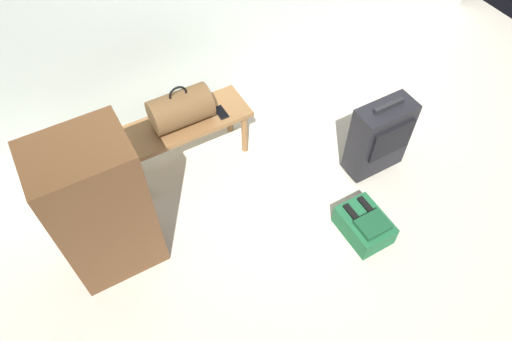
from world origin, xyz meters
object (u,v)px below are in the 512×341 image
(cell_phone, at_px, (221,112))
(duffel_bag_brown, at_px, (181,109))
(suitcase_upright_charcoal, at_px, (380,138))
(bench, at_px, (185,128))
(backpack_green, at_px, (365,225))
(side_cabinet, at_px, (100,208))

(cell_phone, bearing_deg, duffel_bag_brown, 168.57)
(duffel_bag_brown, height_order, suitcase_upright_charcoal, duffel_bag_brown)
(duffel_bag_brown, relative_size, cell_phone, 3.06)
(bench, distance_m, backpack_green, 1.50)
(cell_phone, distance_m, side_cabinet, 1.16)
(bench, bearing_deg, cell_phone, -11.61)
(suitcase_upright_charcoal, xyz_separation_m, side_cabinet, (-2.00, 0.26, 0.19))
(duffel_bag_brown, xyz_separation_m, suitcase_upright_charcoal, (1.23, -0.80, -0.21))
(suitcase_upright_charcoal, height_order, backpack_green, suitcase_upright_charcoal)
(duffel_bag_brown, bearing_deg, bench, 0.00)
(backpack_green, height_order, side_cabinet, side_cabinet)
(suitcase_upright_charcoal, distance_m, side_cabinet, 2.02)
(duffel_bag_brown, distance_m, side_cabinet, 0.93)
(bench, bearing_deg, backpack_green, -57.19)
(bench, bearing_deg, duffel_bag_brown, 180.00)
(suitcase_upright_charcoal, distance_m, backpack_green, 0.67)
(bench, relative_size, backpack_green, 2.63)
(bench, height_order, side_cabinet, side_cabinet)
(duffel_bag_brown, distance_m, suitcase_upright_charcoal, 1.48)
(bench, xyz_separation_m, side_cabinet, (-0.77, -0.53, 0.18))
(duffel_bag_brown, xyz_separation_m, side_cabinet, (-0.77, -0.53, -0.02))
(backpack_green, bearing_deg, duffel_bag_brown, 122.95)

